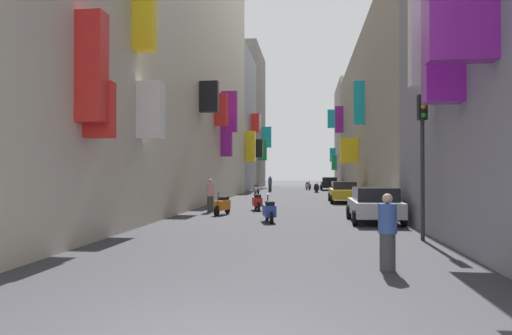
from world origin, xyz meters
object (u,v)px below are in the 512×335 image
object	(u,v)px
pedestrian_near_right	(387,232)
parked_car_silver	(374,204)
scooter_orange	(222,205)
pedestrian_crossing	(210,196)
pedestrian_near_left	(270,184)
scooter_silver	(308,186)
parked_car_yellow	(343,191)
traffic_light_near_corner	(422,141)
scooter_blue	(269,211)
scooter_red	(257,202)
scooter_black	(317,188)
parked_car_black	(329,183)
scooter_white	(257,189)

from	to	relation	value
pedestrian_near_right	parked_car_silver	bearing A→B (deg)	83.36
parked_car_silver	scooter_orange	distance (m)	7.17
pedestrian_crossing	pedestrian_near_left	distance (m)	23.75
scooter_silver	pedestrian_near_left	size ratio (longest dim) A/B	1.08
parked_car_yellow	traffic_light_near_corner	world-z (taller)	traffic_light_near_corner
parked_car_silver	scooter_blue	size ratio (longest dim) A/B	2.15
scooter_red	traffic_light_near_corner	xyz separation A→B (m)	(6.09, -9.79, 2.50)
pedestrian_near_left	scooter_red	bearing A→B (deg)	-86.94
pedestrian_near_right	traffic_light_near_corner	bearing A→B (deg)	67.66
parked_car_yellow	scooter_blue	world-z (taller)	parked_car_yellow
pedestrian_near_left	scooter_black	bearing A→B (deg)	-11.21
parked_car_black	pedestrian_near_left	size ratio (longest dim) A/B	2.59
parked_car_yellow	traffic_light_near_corner	size ratio (longest dim) A/B	1.00
parked_car_silver	pedestrian_near_left	distance (m)	28.22
scooter_blue	scooter_silver	world-z (taller)	same
traffic_light_near_corner	pedestrian_crossing	bearing A→B (deg)	134.72
scooter_black	pedestrian_crossing	distance (m)	23.52
parked_car_yellow	pedestrian_crossing	bearing A→B (deg)	-131.90
scooter_black	scooter_silver	distance (m)	6.68
scooter_red	pedestrian_near_left	world-z (taller)	pedestrian_near_left
scooter_blue	scooter_red	distance (m)	5.56
parked_car_black	scooter_silver	xyz separation A→B (m)	(-2.35, 0.92, -0.31)
scooter_blue	scooter_white	bearing A→B (deg)	97.83
scooter_red	scooter_black	size ratio (longest dim) A/B	1.00
scooter_red	pedestrian_near_left	size ratio (longest dim) A/B	1.10
scooter_red	scooter_orange	world-z (taller)	same
pedestrian_crossing	pedestrian_near_right	distance (m)	14.34
pedestrian_near_right	traffic_light_near_corner	distance (m)	5.15
parked_car_yellow	parked_car_black	xyz separation A→B (m)	(0.03, 20.35, 0.03)
parked_car_silver	scooter_red	world-z (taller)	parked_car_silver
pedestrian_near_left	pedestrian_near_right	world-z (taller)	pedestrian_near_left
scooter_silver	scooter_orange	bearing A→B (deg)	-97.61
parked_car_yellow	pedestrian_crossing	xyz separation A→B (m)	(-7.31, -8.14, 0.10)
parked_car_silver	parked_car_yellow	bearing A→B (deg)	91.49
parked_car_yellow	pedestrian_near_right	size ratio (longest dim) A/B	2.71
scooter_black	pedestrian_near_right	bearing A→B (deg)	-88.79
scooter_white	pedestrian_near_right	distance (m)	31.79
scooter_orange	scooter_red	bearing A→B (deg)	62.52
scooter_red	traffic_light_near_corner	bearing A→B (deg)	-58.11
scooter_silver	pedestrian_crossing	distance (m)	29.84
parked_car_yellow	scooter_orange	distance (m)	11.41
parked_car_black	pedestrian_near_right	bearing A→B (deg)	-91.07
scooter_black	scooter_orange	world-z (taller)	same
parked_car_silver	traffic_light_near_corner	distance (m)	5.25
scooter_white	pedestrian_near_left	xyz separation A→B (m)	(0.78, 5.31, 0.35)
scooter_orange	traffic_light_near_corner	bearing A→B (deg)	-43.74
scooter_white	scooter_orange	xyz separation A→B (m)	(0.60, -19.69, -0.00)
parked_car_yellow	traffic_light_near_corner	xyz separation A→B (m)	(1.03, -16.57, 2.22)
traffic_light_near_corner	scooter_white	bearing A→B (deg)	106.74
pedestrian_near_right	scooter_black	bearing A→B (deg)	91.21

